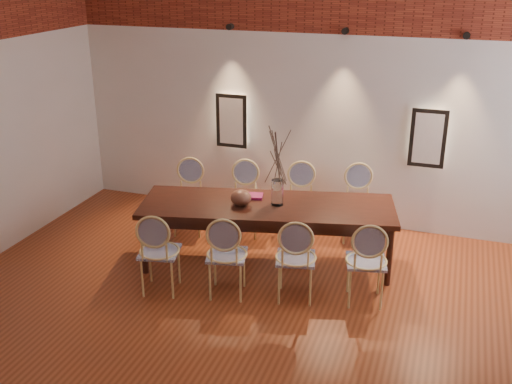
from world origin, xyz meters
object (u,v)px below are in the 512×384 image
(chair_far_a, at_px, (188,199))
(book, at_px, (252,196))
(chair_near_c, at_px, (296,258))
(dining_table, at_px, (267,234))
(chair_near_a, at_px, (160,251))
(chair_near_d, at_px, (366,261))
(chair_far_c, at_px, (300,203))
(chair_near_b, at_px, (227,255))
(vase, at_px, (277,192))
(bowl, at_px, (241,198))
(chair_far_d, at_px, (358,205))
(chair_far_b, at_px, (244,201))

(chair_far_a, height_order, book, chair_far_a)
(chair_near_c, height_order, chair_far_a, same)
(dining_table, relative_size, chair_near_a, 3.09)
(chair_near_d, bearing_deg, dining_table, 145.55)
(chair_far_c, height_order, book, chair_far_c)
(chair_near_b, bearing_deg, chair_near_a, -180.00)
(chair_near_b, height_order, chair_far_c, same)
(chair_near_c, distance_m, chair_far_a, 2.08)
(chair_near_d, bearing_deg, vase, 142.55)
(chair_near_d, bearing_deg, bowl, 153.32)
(chair_near_a, distance_m, chair_far_d, 2.64)
(chair_near_b, height_order, vase, vase)
(vase, bearing_deg, chair_far_a, 161.25)
(book, bearing_deg, chair_near_b, -86.63)
(chair_near_b, xyz_separation_m, chair_near_c, (0.71, 0.16, 0.00))
(chair_far_b, height_order, chair_far_c, same)
(bowl, height_order, book, bowl)
(book, bearing_deg, vase, -18.50)
(dining_table, distance_m, chair_far_c, 0.83)
(chair_near_b, distance_m, bowl, 0.79)
(dining_table, xyz_separation_m, chair_far_d, (0.89, 0.97, 0.09))
(chair_near_a, distance_m, bowl, 1.12)
(chair_near_a, height_order, chair_far_b, same)
(chair_far_c, bearing_deg, chair_far_b, -0.00)
(dining_table, height_order, chair_near_c, chair_near_c)
(chair_far_c, height_order, vase, vase)
(chair_near_d, relative_size, vase, 3.13)
(dining_table, height_order, vase, vase)
(chair_near_b, xyz_separation_m, bowl, (-0.09, 0.69, 0.37))
(chair_far_d, bearing_deg, chair_far_b, -0.00)
(bowl, bearing_deg, chair_far_b, 107.75)
(chair_far_a, height_order, vase, vase)
(chair_near_b, relative_size, chair_near_d, 1.00)
(dining_table, distance_m, chair_near_a, 1.32)
(chair_far_c, xyz_separation_m, chair_far_d, (0.71, 0.16, 0.00))
(chair_near_b, bearing_deg, chair_far_c, 64.09)
(chair_far_c, xyz_separation_m, vase, (-0.07, -0.78, 0.43))
(chair_near_b, relative_size, chair_far_c, 1.00)
(chair_near_b, distance_m, book, 1.00)
(bowl, xyz_separation_m, book, (0.04, 0.26, -0.07))
(chair_far_d, height_order, bowl, chair_far_d)
(book, bearing_deg, chair_far_c, 57.51)
(dining_table, height_order, bowl, bowl)
(chair_near_b, bearing_deg, chair_near_c, -0.00)
(book, bearing_deg, chair_far_b, 119.36)
(chair_near_d, height_order, chair_far_b, same)
(chair_near_a, bearing_deg, dining_table, 34.45)
(chair_far_a, bearing_deg, chair_far_d, 180.00)
(chair_near_b, distance_m, chair_near_c, 0.72)
(chair_far_b, bearing_deg, chair_near_b, 90.00)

